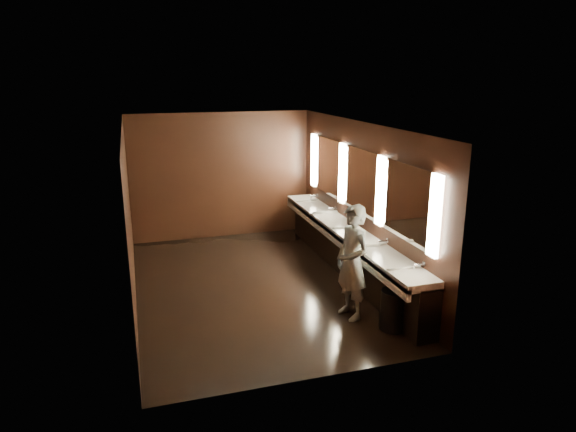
# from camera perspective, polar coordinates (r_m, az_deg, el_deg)

# --- Properties ---
(floor) EXTENTS (6.00, 6.00, 0.00)m
(floor) POSITION_cam_1_polar(r_m,az_deg,el_deg) (9.15, -3.81, -7.70)
(floor) COLOR black
(floor) RESTS_ON ground
(ceiling) EXTENTS (4.00, 6.00, 0.02)m
(ceiling) POSITION_cam_1_polar(r_m,az_deg,el_deg) (8.44, -4.15, 10.03)
(ceiling) COLOR #2D2D2B
(ceiling) RESTS_ON wall_back
(wall_back) EXTENTS (4.00, 0.02, 2.80)m
(wall_back) POSITION_cam_1_polar(r_m,az_deg,el_deg) (11.56, -7.40, 4.44)
(wall_back) COLOR black
(wall_back) RESTS_ON floor
(wall_front) EXTENTS (4.00, 0.02, 2.80)m
(wall_front) POSITION_cam_1_polar(r_m,az_deg,el_deg) (5.95, 2.72, -6.28)
(wall_front) COLOR black
(wall_front) RESTS_ON floor
(wall_left) EXTENTS (0.02, 6.00, 2.80)m
(wall_left) POSITION_cam_1_polar(r_m,az_deg,el_deg) (8.48, -17.24, -0.24)
(wall_left) COLOR black
(wall_left) RESTS_ON floor
(wall_right) EXTENTS (0.02, 6.00, 2.80)m
(wall_right) POSITION_cam_1_polar(r_m,az_deg,el_deg) (9.33, 8.07, 1.73)
(wall_right) COLOR black
(wall_right) RESTS_ON floor
(sink_counter) EXTENTS (0.55, 5.40, 1.01)m
(sink_counter) POSITION_cam_1_polar(r_m,az_deg,el_deg) (9.51, 6.73, -3.65)
(sink_counter) COLOR black
(sink_counter) RESTS_ON floor
(mirror_band) EXTENTS (0.06, 5.03, 1.15)m
(mirror_band) POSITION_cam_1_polar(r_m,az_deg,el_deg) (9.25, 8.04, 3.82)
(mirror_band) COLOR #FFF0C7
(mirror_band) RESTS_ON wall_right
(person) EXTENTS (0.55, 0.72, 1.77)m
(person) POSITION_cam_1_polar(r_m,az_deg,el_deg) (7.77, 7.15, -5.12)
(person) COLOR #7F9DBE
(person) RESTS_ON floor
(trash_bin) EXTENTS (0.49, 0.49, 0.60)m
(trash_bin) POSITION_cam_1_polar(r_m,az_deg,el_deg) (7.72, 11.62, -10.16)
(trash_bin) COLOR black
(trash_bin) RESTS_ON floor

